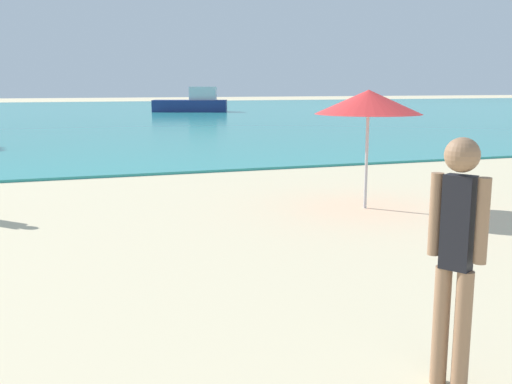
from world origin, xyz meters
TOP-DOWN VIEW (x-y plane):
  - water at (0.00, 45.00)m, footprint 160.00×60.00m
  - person_standing at (0.69, 4.89)m, footprint 0.24×0.35m
  - boat_far at (8.27, 44.86)m, footprint 5.65×3.41m
  - beach_umbrella at (3.10, 10.28)m, footprint 1.73×1.73m

SIDE VIEW (x-z plane):
  - water at x=0.00m, z-range 0.00..0.06m
  - boat_far at x=8.27m, z-range -0.22..1.61m
  - person_standing at x=0.69m, z-range 0.12..1.80m
  - beach_umbrella at x=3.10m, z-range 0.77..2.71m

